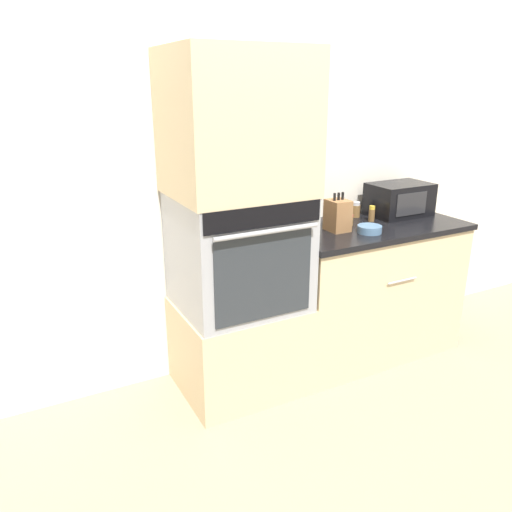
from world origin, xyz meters
TOP-DOWN VIEW (x-y plane):
  - ground_plane at (0.00, 0.00)m, footprint 12.00×12.00m
  - wall_back at (0.00, 0.63)m, footprint 8.00×0.05m
  - oven_cabinet_base at (-0.35, 0.30)m, footprint 0.70×0.60m
  - wall_oven at (-0.35, 0.30)m, footprint 0.67×0.64m
  - oven_cabinet_upper at (-0.35, 0.30)m, footprint 0.70×0.60m
  - counter_unit at (0.59, 0.30)m, footprint 1.21×0.63m
  - microwave at (0.91, 0.40)m, footprint 0.41×0.28m
  - knife_block at (0.31, 0.29)m, footprint 0.12×0.14m
  - bowl at (0.46, 0.16)m, footprint 0.15×0.15m
  - condiment_jar_near at (0.64, 0.36)m, footprint 0.04×0.04m
  - condiment_jar_mid at (0.45, 0.34)m, footprint 0.04×0.04m
  - condiment_jar_far at (0.62, 0.50)m, footprint 0.06×0.06m

SIDE VIEW (x-z plane):
  - ground_plane at x=0.00m, z-range 0.00..0.00m
  - oven_cabinet_base at x=-0.35m, z-range 0.00..0.54m
  - counter_unit at x=0.59m, z-range 0.00..0.89m
  - wall_oven at x=-0.35m, z-range 0.54..1.18m
  - bowl at x=0.46m, z-range 0.89..0.93m
  - condiment_jar_mid at x=0.45m, z-range 0.89..0.96m
  - condiment_jar_near at x=0.64m, z-range 0.89..0.99m
  - condiment_jar_far at x=0.62m, z-range 0.89..0.99m
  - knife_block at x=0.31m, z-range 0.87..1.10m
  - microwave at x=0.91m, z-range 0.89..1.11m
  - wall_back at x=0.00m, z-range 0.00..2.50m
  - oven_cabinet_upper at x=-0.35m, z-range 1.18..1.91m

